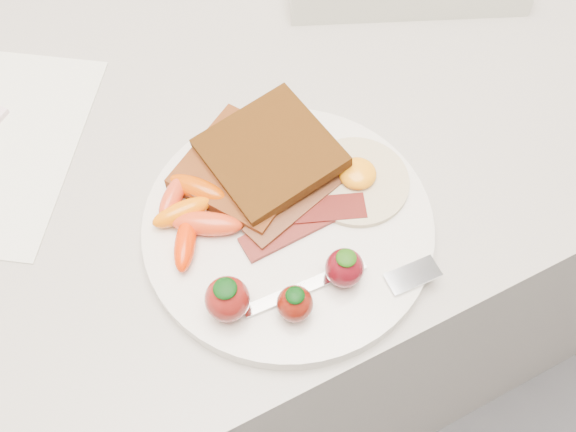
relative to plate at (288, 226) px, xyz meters
name	(u,v)px	position (x,y,z in m)	size (l,w,h in m)	color
counter	(236,292)	(-0.02, 0.16, -0.46)	(2.00, 0.60, 0.90)	gray
plate	(288,226)	(0.00, 0.00, 0.00)	(0.27, 0.27, 0.02)	silver
toast_lower	(245,168)	(-0.01, 0.07, 0.02)	(0.11, 0.11, 0.01)	#45270D
toast_upper	(270,153)	(0.01, 0.06, 0.03)	(0.11, 0.11, 0.01)	black
fried_egg	(357,179)	(0.08, 0.01, 0.01)	(0.11, 0.11, 0.02)	silver
bacon_strips	(300,214)	(0.01, 0.00, 0.01)	(0.13, 0.07, 0.01)	#440B08
baby_carrots	(191,213)	(-0.08, 0.04, 0.02)	(0.08, 0.11, 0.02)	#E96802
strawberries	(281,290)	(-0.04, -0.07, 0.03)	(0.14, 0.06, 0.05)	maroon
fork	(355,282)	(0.02, -0.08, 0.01)	(0.17, 0.05, 0.00)	silver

